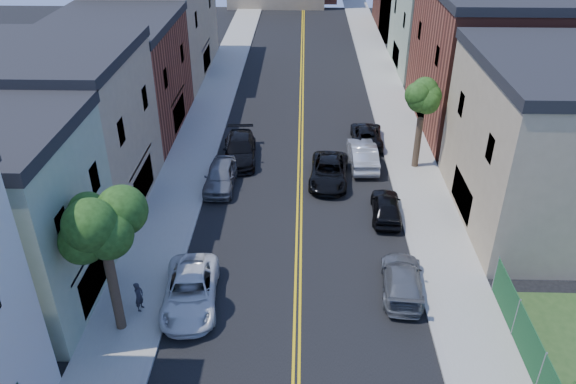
# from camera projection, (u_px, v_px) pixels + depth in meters

# --- Properties ---
(sidewalk_left) EXTENTS (3.20, 100.00, 0.15)m
(sidewalk_left) POSITION_uv_depth(u_px,v_px,m) (209.00, 109.00, 47.59)
(sidewalk_left) COLOR gray
(sidewalk_left) RESTS_ON ground
(sidewalk_right) EXTENTS (3.20, 100.00, 0.15)m
(sidewalk_right) POSITION_uv_depth(u_px,v_px,m) (395.00, 111.00, 47.20)
(sidewalk_right) COLOR gray
(sidewalk_right) RESTS_ON ground
(curb_left) EXTENTS (0.30, 100.00, 0.15)m
(curb_left) POSITION_uv_depth(u_px,v_px,m) (229.00, 110.00, 47.54)
(curb_left) COLOR gray
(curb_left) RESTS_ON ground
(curb_right) EXTENTS (0.30, 100.00, 0.15)m
(curb_right) POSITION_uv_depth(u_px,v_px,m) (374.00, 111.00, 47.24)
(curb_right) COLOR gray
(curb_right) RESTS_ON ground
(bldg_left_tan_near) EXTENTS (9.00, 10.00, 9.00)m
(bldg_left_tan_near) POSITION_uv_depth(u_px,v_px,m) (61.00, 135.00, 32.57)
(bldg_left_tan_near) COLOR #998466
(bldg_left_tan_near) RESTS_ON ground
(bldg_left_brick) EXTENTS (9.00, 12.00, 8.00)m
(bldg_left_brick) POSITION_uv_depth(u_px,v_px,m) (117.00, 80.00, 42.30)
(bldg_left_brick) COLOR brown
(bldg_left_brick) RESTS_ON ground
(bldg_left_tan_far) EXTENTS (9.00, 16.00, 9.50)m
(bldg_left_tan_far) POSITION_uv_depth(u_px,v_px,m) (158.00, 24.00, 53.98)
(bldg_left_tan_far) COLOR #998466
(bldg_left_tan_far) RESTS_ON ground
(bldg_right_tan) EXTENTS (9.00, 12.00, 9.00)m
(bldg_right_tan) POSITION_uv_depth(u_px,v_px,m) (552.00, 148.00, 31.02)
(bldg_right_tan) COLOR #998466
(bldg_right_tan) RESTS_ON ground
(bldg_right_brick) EXTENTS (9.00, 14.00, 10.00)m
(bldg_right_brick) POSITION_uv_depth(u_px,v_px,m) (484.00, 62.00, 42.83)
(bldg_right_brick) COLOR brown
(bldg_right_brick) RESTS_ON ground
(bldg_right_palegrn) EXTENTS (9.00, 12.00, 8.50)m
(bldg_right_palegrn) POSITION_uv_depth(u_px,v_px,m) (444.00, 26.00, 55.28)
(bldg_right_palegrn) COLOR gray
(bldg_right_palegrn) RESTS_ON ground
(tree_left_mid) EXTENTS (5.20, 5.20, 9.29)m
(tree_left_mid) POSITION_uv_depth(u_px,v_px,m) (98.00, 205.00, 21.89)
(tree_left_mid) COLOR #332219
(tree_left_mid) RESTS_ON sidewalk_left
(tree_right_far) EXTENTS (4.40, 4.40, 8.03)m
(tree_right_far) POSITION_uv_depth(u_px,v_px,m) (425.00, 88.00, 35.71)
(tree_right_far) COLOR #332219
(tree_right_far) RESTS_ON sidewalk_right
(white_pickup) EXTENTS (2.93, 5.56, 1.49)m
(white_pickup) POSITION_uv_depth(u_px,v_px,m) (190.00, 291.00, 26.30)
(white_pickup) COLOR silver
(white_pickup) RESTS_ON ground
(grey_car_left) EXTENTS (1.95, 4.72, 1.60)m
(grey_car_left) POSITION_uv_depth(u_px,v_px,m) (221.00, 176.00, 35.94)
(grey_car_left) COLOR #5A5C62
(grey_car_left) RESTS_ON ground
(black_car_left) EXTENTS (2.63, 5.66, 1.60)m
(black_car_left) POSITION_uv_depth(u_px,v_px,m) (240.00, 149.00, 39.27)
(black_car_left) COLOR black
(black_car_left) RESTS_ON ground
(grey_car_right) EXTENTS (2.37, 4.90, 1.38)m
(grey_car_right) POSITION_uv_depth(u_px,v_px,m) (402.00, 279.00, 27.13)
(grey_car_right) COLOR #56595D
(grey_car_right) RESTS_ON ground
(black_car_right) EXTENTS (1.95, 4.30, 1.43)m
(black_car_right) POSITION_uv_depth(u_px,v_px,m) (386.00, 206.00, 32.87)
(black_car_right) COLOR black
(black_car_right) RESTS_ON ground
(silver_car_right) EXTENTS (1.92, 5.06, 1.65)m
(silver_car_right) POSITION_uv_depth(u_px,v_px,m) (363.00, 154.00, 38.55)
(silver_car_right) COLOR #A8ABB0
(silver_car_right) RESTS_ON ground
(dark_car_right_far) EXTENTS (2.47, 5.00, 1.36)m
(dark_car_right_far) POSITION_uv_depth(u_px,v_px,m) (367.00, 135.00, 41.66)
(dark_car_right_far) COLOR black
(dark_car_right_far) RESTS_ON ground
(black_suv_lane) EXTENTS (2.84, 5.43, 1.46)m
(black_suv_lane) POSITION_uv_depth(u_px,v_px,m) (329.00, 172.00, 36.57)
(black_suv_lane) COLOR black
(black_suv_lane) RESTS_ON ground
(pedestrian_left) EXTENTS (0.47, 0.62, 1.52)m
(pedestrian_left) POSITION_uv_depth(u_px,v_px,m) (139.00, 296.00, 25.73)
(pedestrian_left) COLOR #23232A
(pedestrian_left) RESTS_ON sidewalk_left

